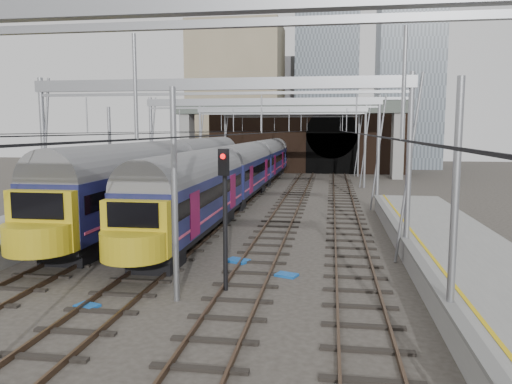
# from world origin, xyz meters

# --- Properties ---
(ground) EXTENTS (160.00, 160.00, 0.00)m
(ground) POSITION_xyz_m (0.00, 0.00, 0.00)
(ground) COLOR #38332D
(ground) RESTS_ON ground
(tracks) EXTENTS (14.40, 80.00, 0.22)m
(tracks) POSITION_xyz_m (0.00, 15.00, 0.02)
(tracks) COLOR #4C3828
(tracks) RESTS_ON ground
(overhead_line) EXTENTS (16.80, 80.00, 8.00)m
(overhead_line) POSITION_xyz_m (0.00, 21.49, 6.57)
(overhead_line) COLOR gray
(overhead_line) RESTS_ON ground
(retaining_wall) EXTENTS (28.00, 2.75, 9.00)m
(retaining_wall) POSITION_xyz_m (1.40, 51.93, 4.33)
(retaining_wall) COLOR #301E15
(retaining_wall) RESTS_ON ground
(overbridge) EXTENTS (28.00, 3.00, 9.25)m
(overbridge) POSITION_xyz_m (0.00, 46.00, 7.27)
(overbridge) COLOR gray
(overbridge) RESTS_ON ground
(city_skyline) EXTENTS (37.50, 27.50, 60.00)m
(city_skyline) POSITION_xyz_m (2.73, 70.48, 17.09)
(city_skyline) COLOR tan
(city_skyline) RESTS_ON ground
(train_main) EXTENTS (2.62, 60.64, 4.57)m
(train_main) POSITION_xyz_m (-2.00, 33.66, 2.38)
(train_main) COLOR black
(train_main) RESTS_ON ground
(train_second) EXTENTS (2.88, 33.36, 4.93)m
(train_second) POSITION_xyz_m (-6.00, 20.48, 2.54)
(train_second) COLOR black
(train_second) RESTS_ON ground
(signal_near_centre) EXTENTS (0.39, 0.47, 5.00)m
(signal_near_centre) POSITION_xyz_m (1.38, 3.25, 3.14)
(signal_near_centre) COLOR black
(signal_near_centre) RESTS_ON ground
(equip_cover_a) EXTENTS (0.86, 0.73, 0.09)m
(equip_cover_a) POSITION_xyz_m (-2.65, 0.97, 0.04)
(equip_cover_a) COLOR #1758B1
(equip_cover_a) RESTS_ON ground
(equip_cover_b) EXTENTS (0.96, 0.82, 0.10)m
(equip_cover_b) POSITION_xyz_m (3.37, 5.32, 0.05)
(equip_cover_b) COLOR #1758B1
(equip_cover_b) RESTS_ON ground
(equip_cover_c) EXTENTS (1.12, 0.97, 0.11)m
(equip_cover_c) POSITION_xyz_m (1.10, 7.10, 0.06)
(equip_cover_c) COLOR #1758B1
(equip_cover_c) RESTS_ON ground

